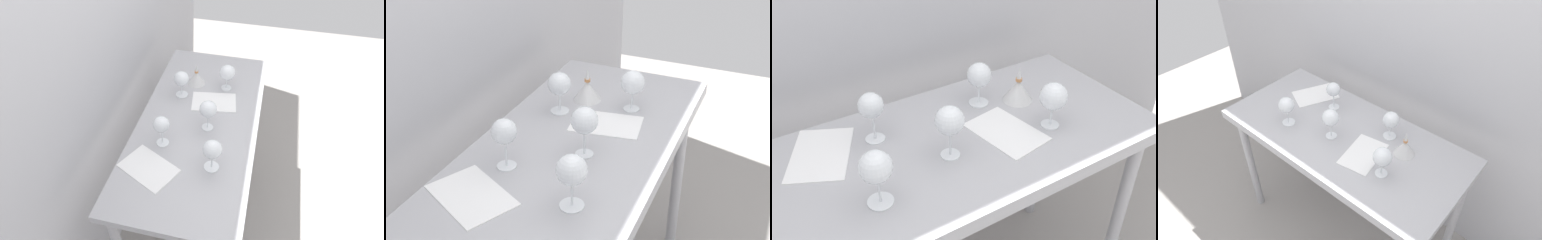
# 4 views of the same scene
# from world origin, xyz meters

# --- Properties ---
(steel_counter) EXTENTS (1.40, 0.65, 0.90)m
(steel_counter) POSITION_xyz_m (0.00, -0.01, 0.79)
(steel_counter) COLOR #A8A8AD
(steel_counter) RESTS_ON ground_plane
(wine_glass_near_right) EXTENTS (0.09, 0.09, 0.16)m
(wine_glass_near_right) POSITION_xyz_m (0.33, -0.11, 1.01)
(wine_glass_near_right) COLOR white
(wine_glass_near_right) RESTS_ON steel_counter
(wine_glass_far_right) EXTENTS (0.09, 0.09, 0.16)m
(wine_glass_far_right) POSITION_xyz_m (0.21, 0.14, 1.01)
(wine_glass_far_right) COLOR white
(wine_glass_far_right) RESTS_ON steel_counter
(wine_glass_near_left) EXTENTS (0.09, 0.09, 0.17)m
(wine_glass_near_left) POSITION_xyz_m (-0.31, -0.14, 1.02)
(wine_glass_near_left) COLOR white
(wine_glass_near_left) RESTS_ON steel_counter
(wine_glass_far_left) EXTENTS (0.08, 0.08, 0.17)m
(wine_glass_far_left) POSITION_xyz_m (-0.21, 0.14, 1.03)
(wine_glass_far_left) COLOR white
(wine_glass_far_left) RESTS_ON steel_counter
(wine_glass_near_center) EXTENTS (0.09, 0.09, 0.18)m
(wine_glass_near_center) POSITION_xyz_m (-0.04, -0.06, 1.03)
(wine_glass_near_center) COLOR white
(wine_glass_near_center) RESTS_ON steel_counter
(tasting_sheet_upper) EXTENTS (0.21, 0.28, 0.00)m
(tasting_sheet_upper) POSITION_xyz_m (0.18, -0.06, 0.90)
(tasting_sheet_upper) COLOR white
(tasting_sheet_upper) RESTS_ON steel_counter
(tasting_sheet_lower) EXTENTS (0.28, 0.32, 0.00)m
(tasting_sheet_lower) POSITION_xyz_m (-0.38, 0.16, 0.90)
(tasting_sheet_lower) COLOR white
(tasting_sheet_lower) RESTS_ON steel_counter
(decanter_funnel) EXTENTS (0.11, 0.11, 0.14)m
(decanter_funnel) POSITION_xyz_m (0.34, 0.09, 0.94)
(decanter_funnel) COLOR silver
(decanter_funnel) RESTS_ON steel_counter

